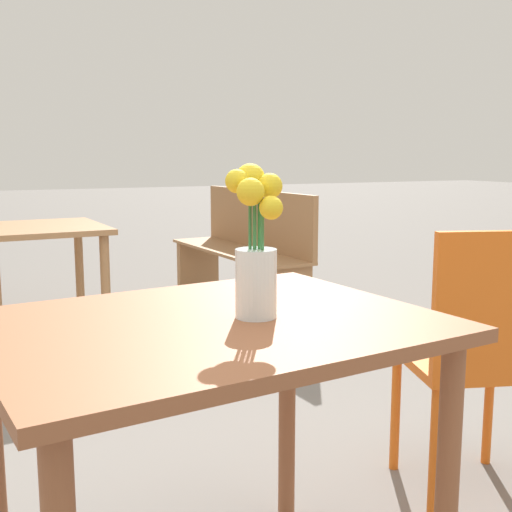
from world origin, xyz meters
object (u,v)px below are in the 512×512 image
cafe_chair (481,348)px  bench_near (246,249)px  table_back (41,249)px  table_front (211,368)px  flower_vase (256,254)px

cafe_chair → bench_near: (0.41, 2.56, -0.06)m
bench_near → table_back: bench_near is taller
table_front → cafe_chair: cafe_chair is taller
flower_vase → cafe_chair: (0.84, 0.17, -0.37)m
table_front → bench_near: 3.03m
table_back → flower_vase: bearing=-86.9°
flower_vase → cafe_chair: size_ratio=0.38×
table_front → table_back: 2.40m
table_front → bench_near: bench_near is taller
table_front → cafe_chair: 0.96m
table_back → bench_near: bearing=12.7°
cafe_chair → bench_near: 2.59m
flower_vase → bench_near: flower_vase is taller
table_front → flower_vase: 0.27m
table_front → flower_vase: bearing=-14.4°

